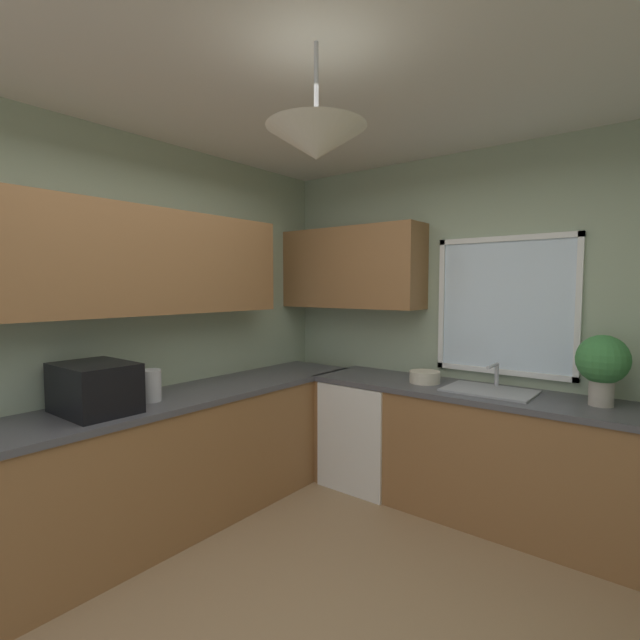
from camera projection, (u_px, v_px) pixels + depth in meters
ground_plane at (317, 638)px, 2.15m from camera, size 8.59×8.59×0.00m
room_shell at (317, 261)px, 2.57m from camera, size 3.55×4.02×2.74m
counter_run_left at (148, 470)px, 2.99m from camera, size 0.65×3.63×0.90m
counter_run_back at (484, 454)px, 3.28m from camera, size 2.64×0.65×0.90m
dishwasher at (368, 432)px, 3.84m from camera, size 0.60×0.60×0.86m
microwave at (95, 388)px, 2.69m from camera, size 0.48×0.36×0.29m
kettle at (151, 386)px, 2.95m from camera, size 0.13×0.13×0.20m
sink_assembly at (489, 390)px, 3.23m from camera, size 0.59×0.40×0.19m
potted_plant at (603, 363)px, 2.84m from camera, size 0.30×0.30×0.44m
bowl at (425, 377)px, 3.53m from camera, size 0.23×0.23×0.09m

